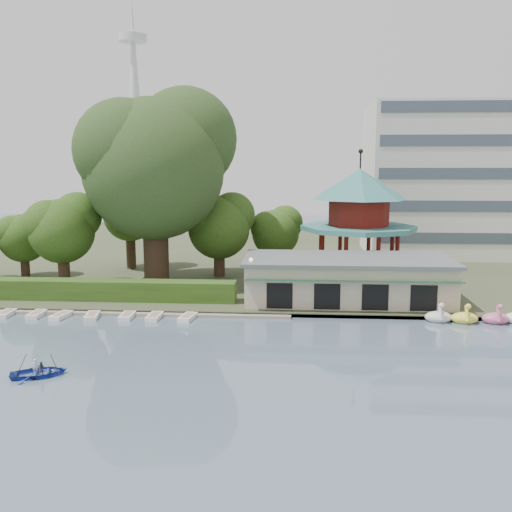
# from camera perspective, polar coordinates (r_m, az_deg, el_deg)

# --- Properties ---
(ground_plane) EXTENTS (220.00, 220.00, 0.00)m
(ground_plane) POSITION_cam_1_polar(r_m,az_deg,el_deg) (32.14, -5.96, -14.11)
(ground_plane) COLOR slate
(ground_plane) RESTS_ON ground
(shore) EXTENTS (220.00, 70.00, 0.40)m
(shore) POSITION_cam_1_polar(r_m,az_deg,el_deg) (82.16, 0.25, 0.56)
(shore) COLOR #424930
(shore) RESTS_ON ground
(embankment) EXTENTS (220.00, 0.60, 0.30)m
(embankment) POSITION_cam_1_polar(r_m,az_deg,el_deg) (48.30, -2.44, -5.79)
(embankment) COLOR gray
(embankment) RESTS_ON ground
(dock) EXTENTS (34.00, 1.60, 0.24)m
(dock) POSITION_cam_1_polar(r_m,az_deg,el_deg) (50.93, -16.05, -5.39)
(dock) COLOR gray
(dock) RESTS_ON ground
(boathouse) EXTENTS (18.60, 9.39, 3.90)m
(boathouse) POSITION_cam_1_polar(r_m,az_deg,el_deg) (52.26, 9.10, -2.24)
(boathouse) COLOR beige
(boathouse) RESTS_ON shore
(pavilion) EXTENTS (12.40, 12.40, 13.50)m
(pavilion) POSITION_cam_1_polar(r_m,az_deg,el_deg) (61.62, 10.26, 4.29)
(pavilion) COLOR beige
(pavilion) RESTS_ON shore
(office_building) EXTENTS (38.00, 18.00, 20.00)m
(office_building) POSITION_cam_1_polar(r_m,az_deg,el_deg) (82.75, 23.46, 6.49)
(office_building) COLOR silver
(office_building) RESTS_ON shore
(broadcast_tower) EXTENTS (8.00, 8.00, 96.00)m
(broadcast_tower) POSITION_cam_1_polar(r_m,az_deg,el_deg) (176.78, -12.05, 16.06)
(broadcast_tower) COLOR silver
(broadcast_tower) RESTS_ON ground
(hedge) EXTENTS (30.00, 2.00, 1.80)m
(hedge) POSITION_cam_1_polar(r_m,az_deg,el_deg) (54.72, -17.89, -3.20)
(hedge) COLOR #325319
(hedge) RESTS_ON shore
(lamp_post) EXTENTS (0.36, 0.36, 4.28)m
(lamp_post) POSITION_cam_1_polar(r_m,az_deg,el_deg) (49.08, -0.50, -1.72)
(lamp_post) COLOR black
(lamp_post) RESTS_ON shore
(big_tree) EXTENTS (15.69, 14.62, 20.05)m
(big_tree) POSITION_cam_1_polar(r_m,az_deg,el_deg) (58.95, -9.98, 9.52)
(big_tree) COLOR #3A281C
(big_tree) RESTS_ON shore
(small_trees) EXTENTS (39.18, 16.46, 10.27)m
(small_trees) POSITION_cam_1_polar(r_m,az_deg,el_deg) (63.36, -13.37, 2.99)
(small_trees) COLOR #3A281C
(small_trees) RESTS_ON shore
(swan_boats) EXTENTS (13.65, 2.09, 1.92)m
(swan_boats) POSITION_cam_1_polar(r_m,az_deg,el_deg) (50.33, 23.99, -5.70)
(swan_boats) COLOR silver
(swan_boats) RESTS_ON ground
(moored_rowboats) EXTENTS (24.86, 2.71, 0.36)m
(moored_rowboats) POSITION_cam_1_polar(r_m,az_deg,el_deg) (50.94, -20.06, -5.53)
(moored_rowboats) COLOR white
(moored_rowboats) RESTS_ON ground
(rowboat_with_passengers) EXTENTS (5.48, 4.78, 2.01)m
(rowboat_with_passengers) POSITION_cam_1_polar(r_m,az_deg,el_deg) (37.41, -20.92, -10.47)
(rowboat_with_passengers) COLOR #2844AB
(rowboat_with_passengers) RESTS_ON ground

